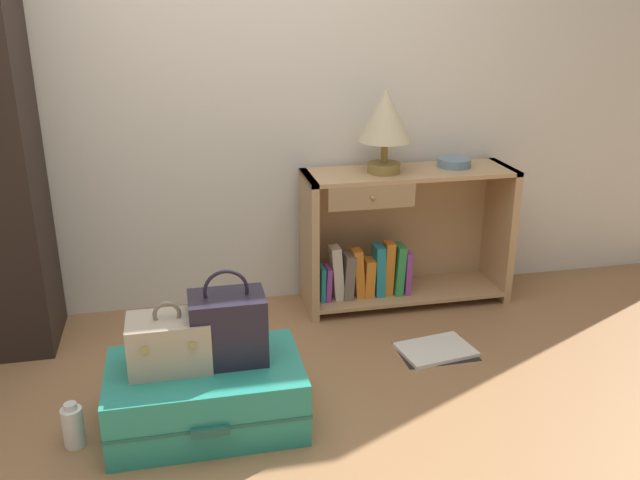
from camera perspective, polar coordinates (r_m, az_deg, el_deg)
The scene contains 10 objects.
ground_plane at distance 2.61m, azimuth -3.85°, elevation -18.35°, with size 9.00×9.00×0.00m, color #9E7047.
back_wall at distance 3.55m, azimuth -8.11°, elevation 14.74°, with size 6.40×0.10×2.60m, color silver.
bookshelf at distance 3.71m, azimuth 6.43°, elevation 0.04°, with size 1.12×0.36×0.74m.
table_lamp at distance 3.48m, azimuth 5.49°, elevation 10.01°, with size 0.27×0.27×0.42m.
bowl at distance 3.71m, azimuth 11.13°, elevation 6.38°, with size 0.18×0.18×0.04m, color slate.
suitcase_large at distance 2.78m, azimuth -9.49°, elevation -12.66°, with size 0.76×0.49×0.26m.
train_case at distance 2.68m, azimuth -12.48°, elevation -8.37°, with size 0.31×0.21×0.28m.
handbag at distance 2.67m, azimuth -7.70°, elevation -7.23°, with size 0.29×0.20×0.38m.
bottle at distance 2.81m, azimuth -19.94°, elevation -14.41°, with size 0.08×0.08×0.18m.
open_book_on_floor at distance 3.34m, azimuth 9.66°, elevation -9.06°, with size 0.37×0.29×0.02m.
Camera 1 is at (-0.27, -2.03, 1.62)m, focal length 38.28 mm.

